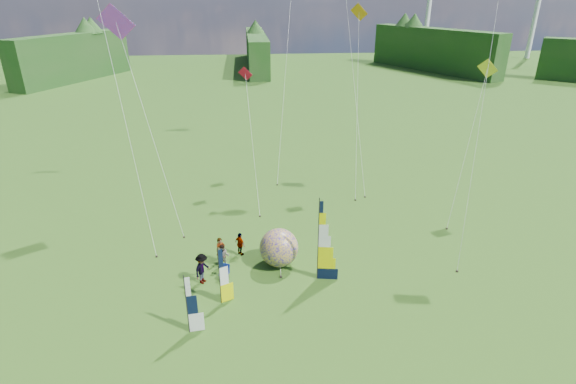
{
  "coord_description": "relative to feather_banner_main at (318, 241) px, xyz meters",
  "views": [
    {
      "loc": [
        -3.2,
        -18.47,
        15.56
      ],
      "look_at": [
        -1.0,
        4.0,
        5.5
      ],
      "focal_mm": 28.0,
      "sensor_mm": 36.0,
      "label": 1
    }
  ],
  "objects": [
    {
      "name": "spectator_a",
      "position": [
        -5.74,
        2.46,
        -1.72
      ],
      "size": [
        0.72,
        0.62,
        1.66
      ],
      "primitive_type": "imported",
      "rotation": [
        0.0,
        0.0,
        0.46
      ],
      "color": "#66594C",
      "rests_on": "ground"
    },
    {
      "name": "spectator_b",
      "position": [
        -5.55,
        1.8,
        -1.77
      ],
      "size": [
        0.8,
        0.48,
        1.55
      ],
      "primitive_type": "imported",
      "rotation": [
        0.0,
        0.0,
        -0.15
      ],
      "color": "#66594C",
      "rests_on": "ground"
    },
    {
      "name": "small_kite_yellow",
      "position": [
        12.2,
        7.79,
        3.26
      ],
      "size": [
        8.72,
        9.54,
        11.63
      ],
      "primitive_type": null,
      "rotation": [
        0.0,
        0.0,
        -0.37
      ],
      "color": "yellow",
      "rests_on": "ground"
    },
    {
      "name": "side_banner_left",
      "position": [
        -5.58,
        -1.75,
        -0.86
      ],
      "size": [
        0.9,
        0.47,
        3.37
      ],
      "primitive_type": null,
      "rotation": [
        0.0,
        0.0,
        0.41
      ],
      "color": "#E4E500",
      "rests_on": "ground"
    },
    {
      "name": "feather_banner_main",
      "position": [
        0.0,
        0.0,
        0.0
      ],
      "size": [
        1.37,
        0.33,
        5.1
      ],
      "primitive_type": null,
      "rotation": [
        0.0,
        0.0,
        -0.17
      ],
      "color": "black",
      "rests_on": "ground"
    },
    {
      "name": "bol_inflatable",
      "position": [
        -2.12,
        1.77,
        -1.35
      ],
      "size": [
        3.03,
        3.03,
        2.4
      ],
      "primitive_type": "sphere",
      "rotation": [
        0.0,
        0.0,
        0.32
      ],
      "color": "#1B0B8C",
      "rests_on": "ground"
    },
    {
      "name": "ground",
      "position": [
        -0.69,
        -3.51,
        -2.55
      ],
      "size": [
        220.0,
        220.0,
        0.0
      ],
      "primitive_type": "plane",
      "color": "#4C761F",
      "rests_on": "ground"
    },
    {
      "name": "side_banner_far",
      "position": [
        -7.08,
        -3.91,
        -0.92
      ],
      "size": [
        0.97,
        0.21,
        3.25
      ],
      "primitive_type": null,
      "rotation": [
        0.0,
        0.0,
        0.11
      ],
      "color": "white",
      "rests_on": "ground"
    },
    {
      "name": "camp_chair",
      "position": [
        -5.47,
        0.45,
        -2.07
      ],
      "size": [
        0.73,
        0.73,
        0.96
      ],
      "primitive_type": null,
      "rotation": [
        0.0,
        0.0,
        -0.41
      ],
      "color": "navy",
      "rests_on": "ground"
    },
    {
      "name": "small_kite_pink",
      "position": [
        -11.42,
        6.52,
        6.37
      ],
      "size": [
        7.74,
        10.15,
        17.83
      ],
      "primitive_type": null,
      "rotation": [
        0.0,
        0.0,
        -0.24
      ],
      "color": "#E85DB6",
      "rests_on": "ground"
    },
    {
      "name": "kite_whale",
      "position": [
        5.19,
        16.37,
        9.09
      ],
      "size": [
        5.77,
        13.72,
        23.28
      ],
      "primitive_type": null,
      "rotation": [
        0.0,
        0.0,
        0.15
      ],
      "color": "black",
      "rests_on": "ground"
    },
    {
      "name": "small_kite_orange",
      "position": [
        5.37,
        13.94,
        5.09
      ],
      "size": [
        6.91,
        9.78,
        15.27
      ],
      "primitive_type": null,
      "rotation": [
        0.0,
        0.0,
        -0.42
      ],
      "color": "orange",
      "rests_on": "ground"
    },
    {
      "name": "treeline_ring",
      "position": [
        -0.69,
        -3.51,
        1.45
      ],
      "size": [
        210.0,
        210.0,
        8.0
      ],
      "primitive_type": null,
      "color": "#304B22",
      "rests_on": "ground"
    },
    {
      "name": "small_kite_red",
      "position": [
        -3.38,
        12.48,
        2.62
      ],
      "size": [
        4.37,
        10.45,
        10.33
      ],
      "primitive_type": null,
      "rotation": [
        0.0,
        0.0,
        -0.18
      ],
      "color": "red",
      "rests_on": "ground"
    },
    {
      "name": "spectator_d",
      "position": [
        -4.52,
        3.13,
        -1.76
      ],
      "size": [
        0.87,
        0.95,
        1.57
      ],
      "primitive_type": "imported",
      "rotation": [
        0.0,
        0.0,
        2.25
      ],
      "color": "#66594C",
      "rests_on": "ground"
    },
    {
      "name": "spectator_c",
      "position": [
        -6.7,
        0.28,
        -1.6
      ],
      "size": [
        0.98,
        1.29,
        1.9
      ],
      "primitive_type": "imported",
      "rotation": [
        0.0,
        0.0,
        1.08
      ],
      "color": "#66594C",
      "rests_on": "ground"
    },
    {
      "name": "kite_parafoil",
      "position": [
        10.19,
        3.11,
        6.18
      ],
      "size": [
        9.82,
        11.86,
        17.45
      ],
      "primitive_type": null,
      "rotation": [
        0.0,
        0.0,
        -0.33
      ],
      "color": "#AD1000",
      "rests_on": "ground"
    },
    {
      "name": "kite_rainbow_delta",
      "position": [
        -10.54,
        9.21,
        5.33
      ],
      "size": [
        9.22,
        11.76,
        15.76
      ],
      "primitive_type": null,
      "rotation": [
        0.0,
        0.0,
        0.07
      ],
      "color": "#E02945",
      "rests_on": "ground"
    },
    {
      "name": "small_kite_green",
      "position": [
        -0.05,
        19.62,
        6.84
      ],
      "size": [
        8.84,
        13.57,
        18.78
      ],
      "primitive_type": null,
      "rotation": [
        0.0,
        0.0,
        -0.36
      ],
      "color": "green",
      "rests_on": "ground"
    }
  ]
}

